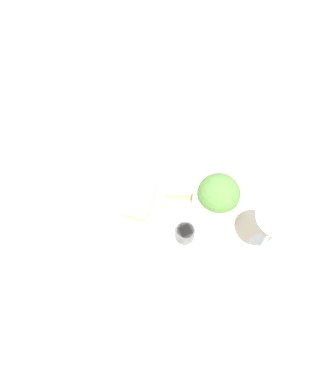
{
  "coord_description": "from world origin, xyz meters",
  "views": [
    {
      "loc": [
        -0.43,
        0.02,
        0.8
      ],
      "look_at": [
        0.0,
        0.0,
        0.03
      ],
      "focal_mm": 35.0,
      "sensor_mm": 36.0,
      "label": 1
    }
  ],
  "objects_px": {
    "cheese_toast_near": "(181,181)",
    "wine_glass": "(274,227)",
    "cheese_toast_far": "(140,201)",
    "salad_bowl": "(218,197)",
    "fork": "(269,180)",
    "sauce_ramekin": "(185,233)"
  },
  "relations": [
    {
      "from": "sauce_ramekin",
      "to": "cheese_toast_near",
      "type": "bearing_deg",
      "value": -0.31
    },
    {
      "from": "cheese_toast_near",
      "to": "wine_glass",
      "type": "xyz_separation_m",
      "value": [
        -0.17,
        -0.17,
        0.09
      ]
    },
    {
      "from": "cheese_toast_near",
      "to": "cheese_toast_far",
      "type": "relative_size",
      "value": 0.88
    },
    {
      "from": "wine_glass",
      "to": "fork",
      "type": "distance_m",
      "value": 0.21
    },
    {
      "from": "cheese_toast_near",
      "to": "salad_bowl",
      "type": "bearing_deg",
      "value": -130.15
    },
    {
      "from": "sauce_ramekin",
      "to": "cheese_toast_near",
      "type": "height_order",
      "value": "sauce_ramekin"
    },
    {
      "from": "salad_bowl",
      "to": "cheese_toast_near",
      "type": "xyz_separation_m",
      "value": [
        0.06,
        0.08,
        -0.03
      ]
    },
    {
      "from": "cheese_toast_near",
      "to": "cheese_toast_far",
      "type": "distance_m",
      "value": 0.11
    },
    {
      "from": "salad_bowl",
      "to": "wine_glass",
      "type": "height_order",
      "value": "wine_glass"
    },
    {
      "from": "cheese_toast_far",
      "to": "wine_glass",
      "type": "distance_m",
      "value": 0.31
    },
    {
      "from": "wine_glass",
      "to": "salad_bowl",
      "type": "bearing_deg",
      "value": 43.17
    },
    {
      "from": "salad_bowl",
      "to": "fork",
      "type": "bearing_deg",
      "value": -63.19
    },
    {
      "from": "salad_bowl",
      "to": "wine_glass",
      "type": "distance_m",
      "value": 0.15
    },
    {
      "from": "cheese_toast_far",
      "to": "wine_glass",
      "type": "xyz_separation_m",
      "value": [
        -0.11,
        -0.27,
        0.09
      ]
    },
    {
      "from": "salad_bowl",
      "to": "cheese_toast_far",
      "type": "distance_m",
      "value": 0.18
    },
    {
      "from": "fork",
      "to": "wine_glass",
      "type": "bearing_deg",
      "value": 164.37
    },
    {
      "from": "sauce_ramekin",
      "to": "wine_glass",
      "type": "relative_size",
      "value": 0.28
    },
    {
      "from": "cheese_toast_near",
      "to": "wine_glass",
      "type": "height_order",
      "value": "wine_glass"
    },
    {
      "from": "salad_bowl",
      "to": "sauce_ramekin",
      "type": "distance_m",
      "value": 0.11
    },
    {
      "from": "sauce_ramekin",
      "to": "cheese_toast_far",
      "type": "xyz_separation_m",
      "value": [
        0.09,
        0.1,
        -0.01
      ]
    },
    {
      "from": "cheese_toast_far",
      "to": "salad_bowl",
      "type": "bearing_deg",
      "value": -94.38
    },
    {
      "from": "salad_bowl",
      "to": "sauce_ramekin",
      "type": "bearing_deg",
      "value": 133.41
    }
  ]
}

